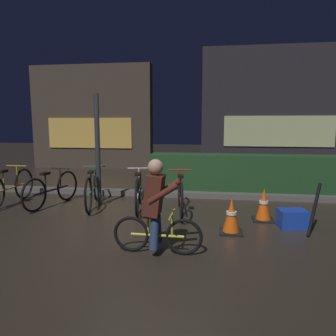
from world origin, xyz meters
name	(u,v)px	position (x,y,z in m)	size (l,w,h in m)	color
ground_plane	(151,227)	(0.00, 0.00, 0.00)	(40.00, 40.00, 0.00)	#2D261E
sidewalk_curb	(170,194)	(0.00, 2.20, 0.06)	(12.00, 0.24, 0.12)	#56544F
hedge_row	(246,173)	(1.80, 3.10, 0.46)	(4.80, 0.70, 0.91)	#214723
storefront_left	(92,118)	(-3.55, 6.50, 1.89)	(4.54, 0.54, 3.79)	#42382D
storefront_right	(278,109)	(3.27, 7.20, 2.19)	(5.49, 0.54, 4.41)	#262328
street_post	(98,151)	(-1.33, 1.20, 1.14)	(0.10, 0.10, 2.28)	#2D2D33
parked_bike_leftmost	(10,188)	(-3.21, 1.00, 0.36)	(0.46, 1.72, 0.79)	black
parked_bike_left_mid	(52,189)	(-2.28, 1.02, 0.34)	(0.48, 1.62, 0.76)	black
parked_bike_center_left	(93,189)	(-1.43, 1.11, 0.36)	(0.50, 1.71, 0.80)	black
parked_bike_center_right	(138,191)	(-0.46, 1.06, 0.36)	(0.46, 1.69, 0.79)	black
parked_bike_right_mid	(180,194)	(0.39, 0.88, 0.36)	(0.46, 1.73, 0.80)	black
traffic_cone_near	(231,216)	(1.30, -0.10, 0.27)	(0.36, 0.36, 0.55)	black
traffic_cone_far	(264,205)	(1.89, 0.63, 0.28)	(0.36, 0.36, 0.58)	black
blue_crate	(292,219)	(2.30, 0.30, 0.15)	(0.44, 0.32, 0.30)	#193DB7
cyclist	(156,206)	(0.27, -1.01, 0.63)	(1.19, 0.52, 1.25)	black
closed_umbrella	(314,209)	(2.55, 0.05, 0.39)	(0.05, 0.05, 0.85)	black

